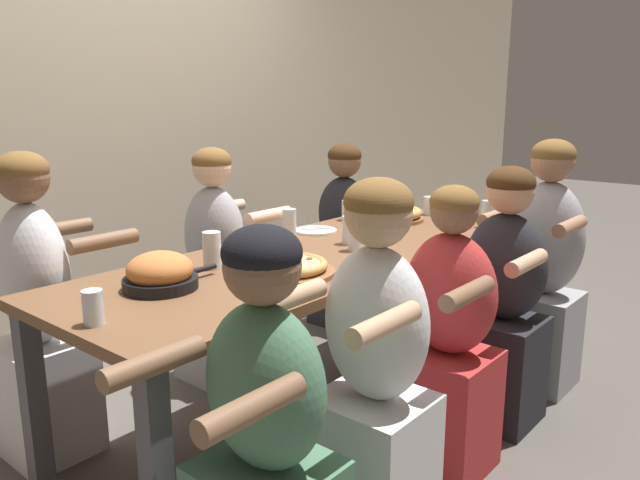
% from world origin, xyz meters
% --- Properties ---
extents(ground_plane, '(18.00, 18.00, 0.00)m').
position_xyz_m(ground_plane, '(0.00, 0.00, 0.00)').
color(ground_plane, '#514C47').
rests_on(ground_plane, ground).
extents(restaurant_back_panel, '(10.00, 0.06, 3.20)m').
position_xyz_m(restaurant_back_panel, '(0.00, 1.44, 1.60)').
color(restaurant_back_panel, beige).
rests_on(restaurant_back_panel, ground).
extents(dining_table, '(2.36, 0.83, 0.76)m').
position_xyz_m(dining_table, '(0.00, 0.00, 0.68)').
color(dining_table, brown).
rests_on(dining_table, ground).
extents(pizza_board_main, '(0.35, 0.35, 0.05)m').
position_xyz_m(pizza_board_main, '(-0.35, -0.14, 0.79)').
color(pizza_board_main, brown).
rests_on(pizza_board_main, dining_table).
extents(pizza_board_second, '(0.35, 0.35, 0.07)m').
position_xyz_m(pizza_board_second, '(0.77, 0.15, 0.79)').
color(pizza_board_second, brown).
rests_on(pizza_board_second, dining_table).
extents(skillet_bowl, '(0.38, 0.26, 0.13)m').
position_xyz_m(skillet_bowl, '(-0.76, 0.08, 0.81)').
color(skillet_bowl, black).
rests_on(skillet_bowl, dining_table).
extents(empty_plate_a, '(0.18, 0.18, 0.02)m').
position_xyz_m(empty_plate_a, '(-0.19, 0.12, 0.76)').
color(empty_plate_a, white).
rests_on(empty_plate_a, dining_table).
extents(empty_plate_b, '(0.20, 0.20, 0.02)m').
position_xyz_m(empty_plate_b, '(0.42, -0.01, 0.76)').
color(empty_plate_b, white).
rests_on(empty_plate_b, dining_table).
extents(empty_plate_c, '(0.21, 0.21, 0.02)m').
position_xyz_m(empty_plate_c, '(0.29, 0.27, 0.76)').
color(empty_plate_c, white).
rests_on(empty_plate_c, dining_table).
extents(drinking_glass_a, '(0.07, 0.07, 0.11)m').
position_xyz_m(drinking_glass_a, '(0.63, 0.33, 0.81)').
color(drinking_glass_a, silver).
rests_on(drinking_glass_a, dining_table).
extents(drinking_glass_b, '(0.07, 0.07, 0.14)m').
position_xyz_m(drinking_glass_b, '(-0.47, 0.15, 0.83)').
color(drinking_glass_b, silver).
rests_on(drinking_glass_b, dining_table).
extents(drinking_glass_c, '(0.06, 0.06, 0.10)m').
position_xyz_m(drinking_glass_c, '(-1.10, -0.06, 0.80)').
color(drinking_glass_c, silver).
rests_on(drinking_glass_c, dining_table).
extents(drinking_glass_d, '(0.08, 0.08, 0.10)m').
position_xyz_m(drinking_glass_d, '(0.06, -0.24, 0.80)').
color(drinking_glass_d, silver).
rests_on(drinking_glass_d, dining_table).
extents(drinking_glass_e, '(0.06, 0.06, 0.14)m').
position_xyz_m(drinking_glass_e, '(0.94, -0.32, 0.82)').
color(drinking_glass_e, silver).
rests_on(drinking_glass_e, dining_table).
extents(drinking_glass_f, '(0.07, 0.07, 0.13)m').
position_xyz_m(drinking_glass_f, '(0.19, -0.01, 0.81)').
color(drinking_glass_f, silver).
rests_on(drinking_glass_f, dining_table).
extents(drinking_glass_g, '(0.06, 0.06, 0.15)m').
position_xyz_m(drinking_glass_g, '(0.11, -0.10, 0.82)').
color(drinking_glass_g, silver).
rests_on(drinking_glass_g, dining_table).
extents(drinking_glass_h, '(0.08, 0.08, 0.10)m').
position_xyz_m(drinking_glass_h, '(1.05, 0.07, 0.80)').
color(drinking_glass_h, silver).
rests_on(drinking_glass_h, dining_table).
extents(drinking_glass_i, '(0.07, 0.07, 0.14)m').
position_xyz_m(drinking_glass_i, '(0.11, 0.28, 0.82)').
color(drinking_glass_i, silver).
rests_on(drinking_glass_i, dining_table).
extents(diner_near_midright, '(0.51, 0.40, 1.13)m').
position_xyz_m(diner_near_midright, '(0.46, -0.64, 0.52)').
color(diner_near_midright, '#232328').
rests_on(diner_near_midright, ground).
extents(diner_near_midleft, '(0.51, 0.40, 1.18)m').
position_xyz_m(diner_near_midleft, '(-0.49, -0.64, 0.55)').
color(diner_near_midleft, silver).
rests_on(diner_near_midleft, ground).
extents(diner_far_left, '(0.51, 0.40, 1.22)m').
position_xyz_m(diner_far_left, '(-0.95, 0.64, 0.56)').
color(diner_far_left, silver).
rests_on(diner_far_left, ground).
extents(diner_near_center, '(0.51, 0.40, 1.11)m').
position_xyz_m(diner_near_center, '(-0.02, -0.64, 0.50)').
color(diner_near_center, '#B22D2D').
rests_on(diner_near_center, ground).
extents(diner_near_left, '(0.51, 0.40, 1.11)m').
position_xyz_m(diner_near_left, '(-0.98, -0.64, 0.51)').
color(diner_near_left, '#477556').
rests_on(diner_near_left, ground).
extents(diner_far_center, '(0.51, 0.40, 1.17)m').
position_xyz_m(diner_far_center, '(-0.04, 0.64, 0.54)').
color(diner_far_center, '#99999E').
rests_on(diner_far_center, ground).
extents(diner_far_right, '(0.51, 0.40, 1.13)m').
position_xyz_m(diner_far_right, '(0.99, 0.64, 0.52)').
color(diner_far_right, '#232328').
rests_on(diner_far_right, ground).
extents(diner_near_right, '(0.51, 0.40, 1.22)m').
position_xyz_m(diner_near_right, '(0.93, -0.64, 0.56)').
color(diner_near_right, '#99999E').
rests_on(diner_near_right, ground).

